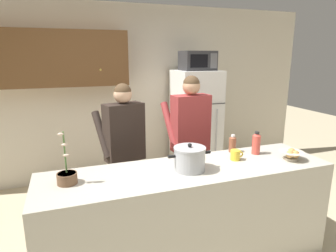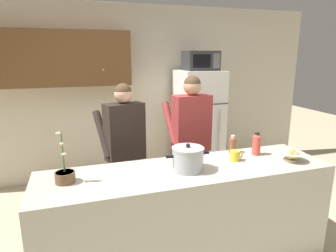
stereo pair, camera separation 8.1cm
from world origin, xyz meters
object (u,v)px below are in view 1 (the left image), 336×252
coffee_mug (236,155)px  bottle_mid_counter (233,144)px  microwave (198,61)px  bread_bowl (291,155)px  bottle_near_edge (256,143)px  cooking_pot (190,159)px  refrigerator (195,124)px  person_near_pot (124,141)px  person_by_sink (190,131)px  potted_orchid (67,176)px

coffee_mug → bottle_mid_counter: bottle_mid_counter is taller
microwave → bread_bowl: microwave is taller
bread_bowl → bottle_near_edge: bearing=129.8°
coffee_mug → microwave: bearing=76.5°
microwave → bottle_mid_counter: 1.78m
cooking_pot → coffee_mug: size_ratio=2.93×
refrigerator → person_near_pot: bearing=-141.6°
microwave → person_near_pot: size_ratio=0.30×
coffee_mug → bottle_mid_counter: 0.23m
person_by_sink → potted_orchid: size_ratio=4.02×
microwave → bread_bowl: (0.06, -1.95, -0.82)m
bottle_mid_counter → potted_orchid: bearing=-171.8°
microwave → person_near_pot: 1.86m
person_near_pot → bottle_mid_counter: bearing=-28.6°
microwave → cooking_pot: microwave is taller
cooking_pot → potted_orchid: size_ratio=0.93×
person_by_sink → bread_bowl: person_by_sink is taller
bread_bowl → potted_orchid: 1.98m
microwave → bread_bowl: size_ratio=2.08×
person_near_pot → bread_bowl: (1.39, -0.92, -0.02)m
bottle_near_edge → cooking_pot: bearing=-168.4°
person_near_pot → bottle_near_edge: person_near_pot is taller
person_near_pot → cooking_pot: bearing=-64.6°
bottle_mid_counter → bottle_near_edge: bearing=-34.3°
microwave → bread_bowl: bearing=-88.1°
microwave → coffee_mug: bearing=-103.5°
person_by_sink → cooking_pot: person_by_sink is taller
person_near_pot → bread_bowl: size_ratio=6.91×
microwave → bottle_near_edge: bearing=-94.9°
cooking_pot → potted_orchid: 0.99m
person_near_pot → bottle_mid_counter: person_near_pot is taller
coffee_mug → person_by_sink: bearing=100.7°
coffee_mug → bread_bowl: (0.49, -0.17, 0.00)m
microwave → potted_orchid: (-1.91, -1.79, -0.81)m
bottle_near_edge → person_near_pot: bearing=150.4°
cooking_pot → bread_bowl: size_ratio=1.66×
refrigerator → bottle_mid_counter: (-0.33, -1.59, 0.18)m
bottle_near_edge → potted_orchid: bearing=-176.8°
person_near_pot → bottle_near_edge: (1.18, -0.67, 0.04)m
coffee_mug → bottle_mid_counter: bearing=65.7°
cooking_pot → bread_bowl: (0.99, -0.09, -0.05)m
person_by_sink → refrigerator: bearing=62.0°
refrigerator → person_near_pot: (-1.32, -1.05, 0.16)m
coffee_mug → bottle_near_edge: bottle_near_edge is taller
microwave → bottle_near_edge: 1.86m
cooking_pot → bottle_near_edge: cooking_pot is taller
bread_bowl → bottle_mid_counter: size_ratio=1.29×
person_near_pot → microwave: bearing=37.8°
coffee_mug → potted_orchid: (-1.48, -0.02, 0.01)m
refrigerator → bottle_near_edge: 1.73m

